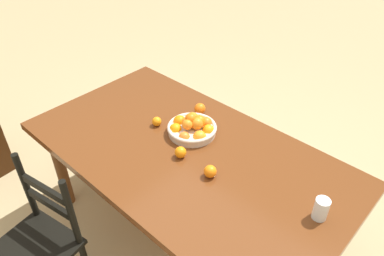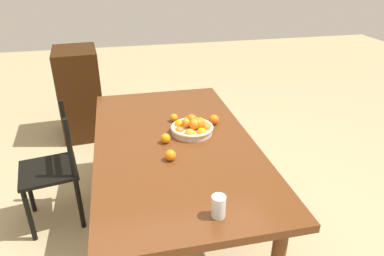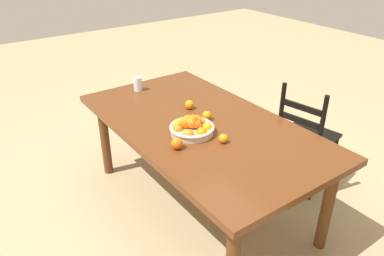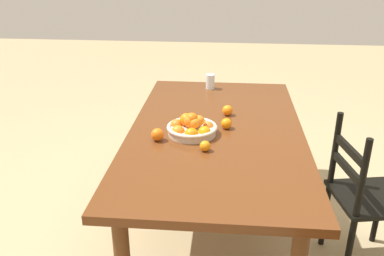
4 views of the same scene
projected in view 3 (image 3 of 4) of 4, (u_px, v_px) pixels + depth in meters
The scene contains 9 objects.
ground_plane at pixel (200, 203), 3.03m from camera, with size 12.00×12.00×0.00m, color tan.
dining_table at pixel (201, 132), 2.72m from camera, with size 1.94×1.07×0.74m.
chair_near_window at pixel (305, 138), 3.07m from camera, with size 0.47×0.47×0.92m.
fruit_bowl at pixel (192, 127), 2.52m from camera, with size 0.31×0.31×0.14m.
orange_loose_0 at pixel (207, 116), 2.70m from camera, with size 0.07×0.07×0.07m, color orange.
orange_loose_1 at pixel (177, 143), 2.35m from camera, with size 0.07×0.07×0.07m, color orange.
orange_loose_2 at pixel (189, 105), 2.87m from camera, with size 0.07×0.07×0.07m, color orange.
orange_loose_3 at pixel (223, 138), 2.42m from camera, with size 0.06×0.06×0.06m, color orange.
drinking_glass at pixel (138, 84), 3.19m from camera, with size 0.07×0.07×0.12m, color silver.
Camera 3 is at (1.90, -1.43, 1.97)m, focal length 34.99 mm.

